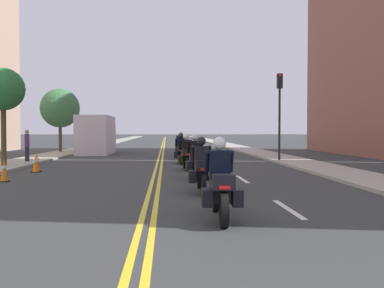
{
  "coord_description": "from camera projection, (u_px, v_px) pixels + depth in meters",
  "views": [
    {
      "loc": [
        0.37,
        -1.65,
        1.77
      ],
      "look_at": [
        1.58,
        19.07,
        1.11
      ],
      "focal_mm": 41.25,
      "sensor_mm": 36.0,
      "label": 1
    }
  ],
  "objects": [
    {
      "name": "motorcycle_1",
      "position": [
        202.0,
        170.0,
        12.4
      ],
      "size": [
        0.76,
        2.22,
        1.58
      ],
      "rotation": [
        0.0,
        0.0,
        -0.0
      ],
      "color": "black",
      "rests_on": "ground"
    },
    {
      "name": "motorcycle_0",
      "position": [
        220.0,
        187.0,
        8.62
      ],
      "size": [
        0.77,
        2.28,
        1.64
      ],
      "rotation": [
        0.0,
        0.0,
        -0.02
      ],
      "color": "black",
      "rests_on": "ground"
    },
    {
      "name": "traffic_cone_1",
      "position": [
        37.0,
        162.0,
        18.8
      ],
      "size": [
        0.35,
        0.35,
        0.83
      ],
      "color": "black",
      "rests_on": "ground"
    },
    {
      "name": "motorcycle_2",
      "position": [
        196.0,
        161.0,
        15.69
      ],
      "size": [
        0.78,
        2.16,
        1.66
      ],
      "rotation": [
        0.0,
        0.0,
        0.05
      ],
      "color": "black",
      "rests_on": "ground"
    },
    {
      "name": "ground_plane",
      "position": [
        163.0,
        146.0,
        49.58
      ],
      "size": [
        264.0,
        264.0,
        0.0
      ],
      "primitive_type": "plane",
      "color": "#343638"
    },
    {
      "name": "sidewalk_right",
      "position": [
        228.0,
        145.0,
        50.0
      ],
      "size": [
        2.31,
        144.0,
        0.12
      ],
      "primitive_type": "cube",
      "color": "#A59E96",
      "rests_on": "ground"
    },
    {
      "name": "lane_dashes_white",
      "position": [
        205.0,
        155.0,
        30.8
      ],
      "size": [
        0.14,
        56.4,
        0.01
      ],
      "color": "silver",
      "rests_on": "ground"
    },
    {
      "name": "motorcycle_6",
      "position": [
        181.0,
        146.0,
        30.22
      ],
      "size": [
        0.78,
        2.21,
        1.67
      ],
      "rotation": [
        0.0,
        0.0,
        0.06
      ],
      "color": "black",
      "rests_on": "ground"
    },
    {
      "name": "traffic_light_near",
      "position": [
        280.0,
        101.0,
        24.16
      ],
      "size": [
        0.28,
        0.38,
        4.86
      ],
      "color": "black",
      "rests_on": "ground"
    },
    {
      "name": "centreline_yellow_outer",
      "position": [
        164.0,
        146.0,
        49.58
      ],
      "size": [
        0.12,
        132.0,
        0.01
      ],
      "primitive_type": "cube",
      "color": "yellow",
      "rests_on": "ground"
    },
    {
      "name": "centreline_yellow_inner",
      "position": [
        162.0,
        146.0,
        49.57
      ],
      "size": [
        0.12,
        132.0,
        0.01
      ],
      "primitive_type": "cube",
      "color": "yellow",
      "rests_on": "ground"
    },
    {
      "name": "traffic_cone_0",
      "position": [
        4.0,
        170.0,
        15.03
      ],
      "size": [
        0.32,
        0.32,
        0.78
      ],
      "color": "black",
      "rests_on": "ground"
    },
    {
      "name": "traffic_cone_2",
      "position": [
        35.0,
        164.0,
        18.35
      ],
      "size": [
        0.33,
        0.33,
        0.72
      ],
      "color": "black",
      "rests_on": "ground"
    },
    {
      "name": "motorcycle_4",
      "position": [
        181.0,
        151.0,
        23.17
      ],
      "size": [
        0.77,
        2.17,
        1.6
      ],
      "rotation": [
        0.0,
        0.0,
        0.02
      ],
      "color": "black",
      "rests_on": "ground"
    },
    {
      "name": "street_tree_1",
      "position": [
        3.0,
        90.0,
        20.46
      ],
      "size": [
        1.98,
        1.98,
        4.66
      ],
      "color": "#463A25",
      "rests_on": "ground"
    },
    {
      "name": "pedestrian_0",
      "position": [
        27.0,
        146.0,
        23.25
      ],
      "size": [
        0.34,
        0.5,
        1.8
      ],
      "rotation": [
        0.0,
        0.0,
        1.96
      ],
      "color": "#28273A",
      "rests_on": "ground"
    },
    {
      "name": "sidewalk_left",
      "position": [
        97.0,
        145.0,
        49.15
      ],
      "size": [
        2.31,
        144.0,
        0.12
      ],
      "primitive_type": "cube",
      "color": "#97988C",
      "rests_on": "ground"
    },
    {
      "name": "motorcycle_3",
      "position": [
        186.0,
        155.0,
        19.52
      ],
      "size": [
        0.78,
        2.09,
        1.6
      ],
      "rotation": [
        0.0,
        0.0,
        0.04
      ],
      "color": "black",
      "rests_on": "ground"
    },
    {
      "name": "parked_truck",
      "position": [
        97.0,
        137.0,
        32.86
      ],
      "size": [
        2.2,
        6.5,
        2.8
      ],
      "color": "silver",
      "rests_on": "ground"
    },
    {
      "name": "motorcycle_5",
      "position": [
        181.0,
        148.0,
        27.17
      ],
      "size": [
        0.76,
        2.28,
        1.61
      ],
      "rotation": [
        0.0,
        0.0,
        0.01
      ],
      "color": "black",
      "rests_on": "ground"
    },
    {
      "name": "street_tree_0",
      "position": [
        60.0,
        108.0,
        33.74
      ],
      "size": [
        2.98,
        2.98,
        4.94
      ],
      "color": "#473624",
      "rests_on": "ground"
    }
  ]
}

